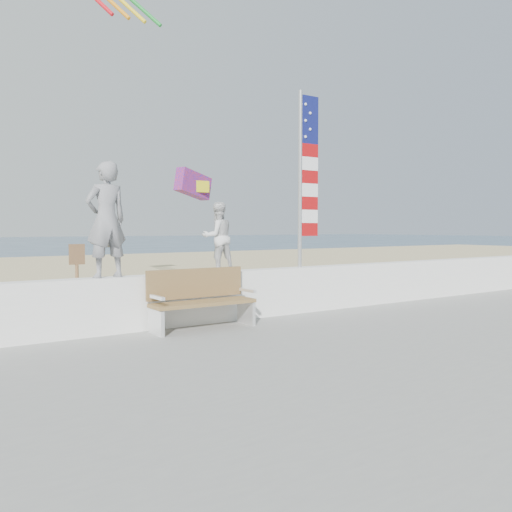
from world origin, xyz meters
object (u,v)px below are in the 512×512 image
object	(u,v)px
child	(218,237)
bench	(201,298)
flag	(305,172)
adult	(106,220)

from	to	relation	value
child	bench	bearing A→B (deg)	39.12
child	flag	bearing A→B (deg)	-177.94
bench	child	bearing A→B (deg)	37.05
bench	flag	xyz separation A→B (m)	(2.63, 0.45, 2.30)
bench	flag	bearing A→B (deg)	9.81
child	adult	bearing A→B (deg)	2.07
adult	bench	world-z (taller)	adult
adult	flag	size ratio (longest dim) A/B	0.53
child	bench	distance (m)	1.27
flag	bench	bearing A→B (deg)	-170.19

